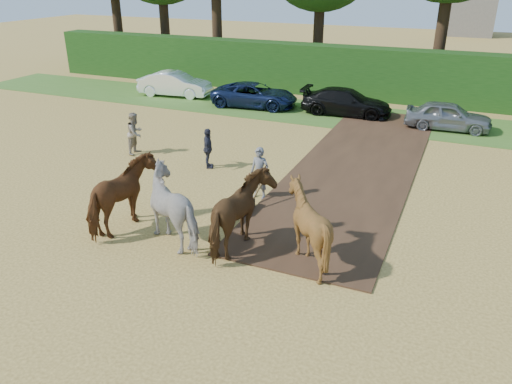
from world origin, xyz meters
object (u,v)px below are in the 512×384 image
at_px(spectator_near, 135,133).
at_px(parked_cars, 384,107).
at_px(plough_team, 212,209).
at_px(spectator_far, 208,148).

xyz_separation_m(spectator_near, parked_cars, (8.73, 9.32, -0.21)).
bearing_deg(spectator_near, parked_cars, -46.56).
distance_m(plough_team, parked_cars, 14.99).
relative_size(plough_team, parked_cars, 0.22).
distance_m(spectator_far, plough_team, 6.01).
height_order(plough_team, parked_cars, plough_team).
distance_m(spectator_near, spectator_far, 3.63).
relative_size(spectator_far, plough_team, 0.23).
bearing_deg(parked_cars, plough_team, -98.26).
xyz_separation_m(plough_team, parked_cars, (2.15, 14.83, -0.39)).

